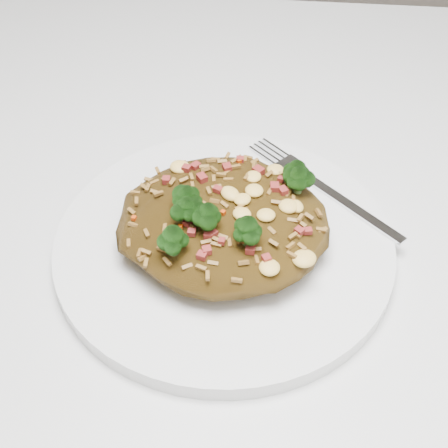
{
  "coord_description": "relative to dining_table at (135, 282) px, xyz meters",
  "views": [
    {
      "loc": [
        0.12,
        -0.36,
        1.11
      ],
      "look_at": [
        0.09,
        -0.03,
        0.78
      ],
      "focal_mm": 50.0,
      "sensor_mm": 36.0,
      "label": 1
    }
  ],
  "objects": [
    {
      "name": "dining_table",
      "position": [
        0.0,
        0.0,
        0.0
      ],
      "size": [
        1.2,
        0.8,
        0.75
      ],
      "color": "silver",
      "rests_on": "ground"
    },
    {
      "name": "plate",
      "position": [
        0.09,
        -0.03,
        0.1
      ],
      "size": [
        0.26,
        0.26,
        0.01
      ],
      "primitive_type": "cylinder",
      "color": "white",
      "rests_on": "dining_table"
    },
    {
      "name": "fried_rice",
      "position": [
        0.09,
        -0.03,
        0.13
      ],
      "size": [
        0.16,
        0.14,
        0.06
      ],
      "color": "brown",
      "rests_on": "plate"
    },
    {
      "name": "fork",
      "position": [
        0.17,
        0.02,
        0.11
      ],
      "size": [
        0.13,
        0.12,
        0.0
      ],
      "rotation": [
        0.0,
        0.0,
        -0.75
      ],
      "color": "silver",
      "rests_on": "plate"
    }
  ]
}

